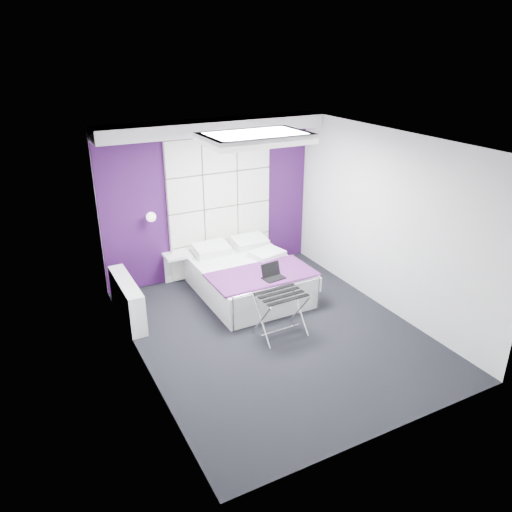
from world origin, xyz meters
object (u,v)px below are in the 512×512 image
at_px(radiator, 127,300).
at_px(luggage_rack, 281,314).
at_px(wall_lamp, 150,216).
at_px(laptop, 272,274).
at_px(bed, 248,277).
at_px(nightstand, 177,255).

distance_m(radiator, luggage_rack, 2.21).
relative_size(wall_lamp, laptop, 0.49).
height_order(wall_lamp, luggage_rack, wall_lamp).
distance_m(wall_lamp, laptop, 2.08).
xyz_separation_m(bed, laptop, (0.08, -0.63, 0.30)).
bearing_deg(bed, luggage_rack, -96.70).
distance_m(radiator, nightstand, 1.26).
bearing_deg(nightstand, bed, -43.51).
height_order(nightstand, luggage_rack, luggage_rack).
bearing_deg(radiator, wall_lamp, 49.90).
xyz_separation_m(wall_lamp, bed, (1.23, -0.86, -0.94)).
relative_size(radiator, bed, 0.64).
bearing_deg(wall_lamp, radiator, -130.10).
bearing_deg(laptop, nightstand, 116.59).
relative_size(wall_lamp, bed, 0.08).
height_order(radiator, luggage_rack, luggage_rack).
bearing_deg(luggage_rack, laptop, 68.76).
distance_m(wall_lamp, radiator, 1.35).
relative_size(radiator, luggage_rack, 1.93).
bearing_deg(bed, nightstand, 136.49).
xyz_separation_m(wall_lamp, radiator, (-0.64, -0.76, -0.92)).
bearing_deg(bed, wall_lamp, 145.20).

